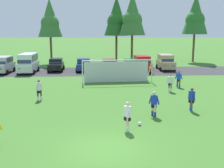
{
  "coord_description": "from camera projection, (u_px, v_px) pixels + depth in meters",
  "views": [
    {
      "loc": [
        -0.2,
        -12.02,
        5.45
      ],
      "look_at": [
        0.76,
        7.16,
        1.69
      ],
      "focal_mm": 43.71,
      "sensor_mm": 36.0,
      "label": 1
    }
  ],
  "objects": [
    {
      "name": "ground_plane",
      "position": [
        101.0,
        86.0,
        27.54
      ],
      "size": [
        400.0,
        400.0,
        0.0
      ],
      "primitive_type": "plane",
      "color": "#3D7028"
    },
    {
      "name": "parked_car_slot_end",
      "position": [
        166.0,
        62.0,
        38.47
      ],
      "size": [
        2.23,
        4.65,
        2.16
      ],
      "color": "tan",
      "rests_on": "ground"
    },
    {
      "name": "tree_mid_left",
      "position": [
        50.0,
        19.0,
        44.91
      ],
      "size": [
        4.0,
        4.0,
        10.67
      ],
      "color": "brown",
      "rests_on": "ground"
    },
    {
      "name": "player_trailing_back",
      "position": [
        192.0,
        99.0,
        18.7
      ],
      "size": [
        0.39,
        0.72,
        1.64
      ],
      "color": "brown",
      "rests_on": "ground"
    },
    {
      "name": "tree_right_edge",
      "position": [
        195.0,
        16.0,
        47.09
      ],
      "size": [
        4.38,
        4.38,
        11.68
      ],
      "color": "brown",
      "rests_on": "ground"
    },
    {
      "name": "parked_car_slot_left",
      "position": [
        28.0,
        63.0,
        35.66
      ],
      "size": [
        2.28,
        4.84,
        2.52
      ],
      "color": "silver",
      "rests_on": "ground"
    },
    {
      "name": "parking_lot_strip",
      "position": [
        100.0,
        71.0,
        37.34
      ],
      "size": [
        52.0,
        8.4,
        0.01
      ],
      "primitive_type": "cube",
      "color": "#333335",
      "rests_on": "ground"
    },
    {
      "name": "parked_car_slot_center",
      "position": [
        84.0,
        65.0,
        37.4
      ],
      "size": [
        2.08,
        4.22,
        1.72
      ],
      "color": "navy",
      "rests_on": "ground"
    },
    {
      "name": "player_striker_near",
      "position": [
        179.0,
        79.0,
        26.57
      ],
      "size": [
        0.72,
        0.37,
        1.64
      ],
      "color": "brown",
      "rests_on": "ground"
    },
    {
      "name": "parked_car_slot_right",
      "position": [
        131.0,
        66.0,
        36.47
      ],
      "size": [
        2.1,
        4.23,
        1.72
      ],
      "color": "#194C2D",
      "rests_on": "ground"
    },
    {
      "name": "player_midfield_center",
      "position": [
        170.0,
        83.0,
        24.67
      ],
      "size": [
        0.7,
        0.39,
        1.64
      ],
      "color": "#936B4C",
      "rests_on": "ground"
    },
    {
      "name": "player_winger_right",
      "position": [
        127.0,
        116.0,
        14.99
      ],
      "size": [
        0.5,
        0.66,
        1.64
      ],
      "color": "beige",
      "rests_on": "ground"
    },
    {
      "name": "tree_mid_right",
      "position": [
        132.0,
        16.0,
        43.56
      ],
      "size": [
        4.27,
        4.27,
        11.38
      ],
      "color": "brown",
      "rests_on": "ground"
    },
    {
      "name": "player_defender_far",
      "position": [
        154.0,
        104.0,
        17.54
      ],
      "size": [
        0.69,
        0.41,
        1.64
      ],
      "color": "beige",
      "rests_on": "ground"
    },
    {
      "name": "parked_car_slot_center_left",
      "position": [
        56.0,
        65.0,
        37.41
      ],
      "size": [
        2.16,
        4.26,
        1.72
      ],
      "color": "black",
      "rests_on": "ground"
    },
    {
      "name": "soccer_goal",
      "position": [
        117.0,
        70.0,
        29.11
      ],
      "size": [
        7.55,
        2.56,
        2.57
      ],
      "color": "white",
      "rests_on": "ground"
    },
    {
      "name": "parked_car_slot_center_right",
      "position": [
        109.0,
        66.0,
        36.43
      ],
      "size": [
        2.1,
        4.23,
        1.72
      ],
      "color": "maroon",
      "rests_on": "ground"
    },
    {
      "name": "parked_car_slot_far_left",
      "position": [
        3.0,
        65.0,
        35.42
      ],
      "size": [
        2.14,
        4.6,
        2.16
      ],
      "color": "#B2B2BC",
      "rests_on": "ground"
    },
    {
      "name": "tree_center_back",
      "position": [
        116.0,
        17.0,
        45.76
      ],
      "size": [
        4.19,
        4.19,
        11.17
      ],
      "color": "brown",
      "rests_on": "ground"
    },
    {
      "name": "player_winger_left",
      "position": [
        39.0,
        90.0,
        21.66
      ],
      "size": [
        0.45,
        0.67,
        1.64
      ],
      "color": "brown",
      "rests_on": "ground"
    },
    {
      "name": "soccer_ball",
      "position": [
        140.0,
        124.0,
        15.94
      ],
      "size": [
        0.22,
        0.22,
        0.22
      ],
      "color": "white",
      "rests_on": "ground"
    },
    {
      "name": "parked_car_slot_far_right",
      "position": [
        142.0,
        63.0,
        36.72
      ],
      "size": [
        2.34,
        4.7,
        2.16
      ],
      "color": "red",
      "rests_on": "ground"
    }
  ]
}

